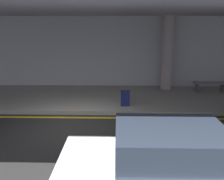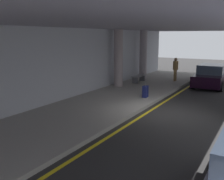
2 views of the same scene
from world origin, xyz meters
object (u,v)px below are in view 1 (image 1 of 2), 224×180
at_px(support_column_left_mid, 168,53).
at_px(car_white, 165,165).
at_px(suitcase_upright_primary, 125,98).
at_px(bench_metal, 210,85).

distance_m(support_column_left_mid, car_white, 8.51).
distance_m(suitcase_upright_primary, bench_metal, 4.82).
height_order(car_white, bench_metal, car_white).
height_order(support_column_left_mid, suitcase_upright_primary, support_column_left_mid).
xyz_separation_m(support_column_left_mid, car_white, (-1.53, -8.27, -1.26)).
xyz_separation_m(support_column_left_mid, suitcase_upright_primary, (-2.17, -2.83, -1.51)).
relative_size(car_white, bench_metal, 2.56).
bearing_deg(support_column_left_mid, bench_metal, -14.52).
height_order(suitcase_upright_primary, bench_metal, suitcase_upright_primary).
bearing_deg(car_white, bench_metal, -112.70).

